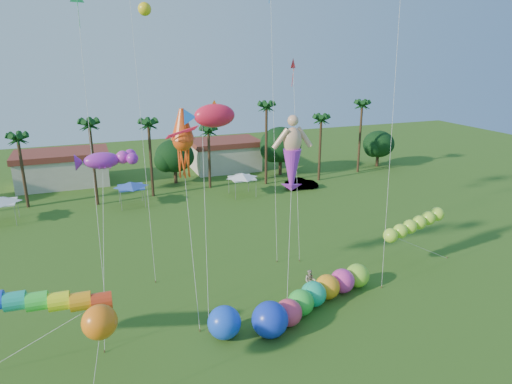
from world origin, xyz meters
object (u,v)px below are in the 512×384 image
object	(u,v)px
spectator_b	(310,281)
caterpillar_inflatable	(310,298)
car_b	(302,184)
blue_ball	(224,323)

from	to	relation	value
spectator_b	caterpillar_inflatable	size ratio (longest dim) A/B	0.15
spectator_b	car_b	bearing A→B (deg)	96.28
caterpillar_inflatable	spectator_b	bearing A→B (deg)	40.52
car_b	blue_ball	distance (m)	35.01
car_b	spectator_b	xyz separation A→B (m)	(-11.82, -25.31, 0.17)
spectator_b	caterpillar_inflatable	distance (m)	2.87
spectator_b	caterpillar_inflatable	xyz separation A→B (m)	(-1.29, -2.56, 0.13)
caterpillar_inflatable	blue_ball	xyz separation A→B (m)	(-6.86, -0.88, 0.09)
caterpillar_inflatable	blue_ball	bearing A→B (deg)	164.61
blue_ball	caterpillar_inflatable	bearing A→B (deg)	7.29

